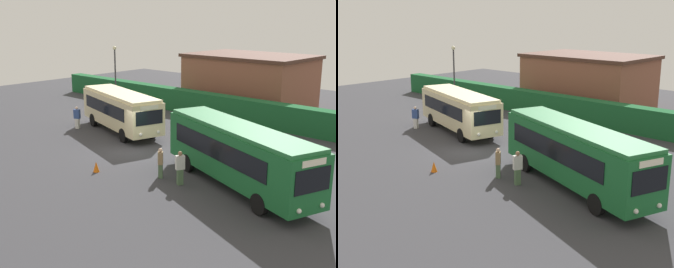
# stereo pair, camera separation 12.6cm
# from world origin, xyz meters

# --- Properties ---
(ground_plane) EXTENTS (64.00, 64.00, 0.00)m
(ground_plane) POSITION_xyz_m (0.00, 0.00, 0.00)
(ground_plane) COLOR #38383D
(bus_cream) EXTENTS (9.19, 4.82, 3.01)m
(bus_cream) POSITION_xyz_m (-4.31, 2.85, 1.75)
(bus_cream) COLOR beige
(bus_cream) RESTS_ON ground_plane
(bus_green) EXTENTS (10.52, 5.71, 3.25)m
(bus_green) POSITION_xyz_m (8.49, -0.56, 1.87)
(bus_green) COLOR #19602D
(bus_green) RESTS_ON ground_plane
(person_left) EXTENTS (0.55, 0.42, 1.73)m
(person_left) POSITION_xyz_m (-7.55, 1.17, 0.90)
(person_left) COLOR silver
(person_left) RESTS_ON ground_plane
(person_center) EXTENTS (0.48, 0.44, 1.79)m
(person_center) POSITION_xyz_m (-6.41, 5.37, 0.95)
(person_center) COLOR #334C8C
(person_center) RESTS_ON ground_plane
(person_right) EXTENTS (0.45, 0.47, 1.69)m
(person_right) POSITION_xyz_m (4.71, -2.27, 0.89)
(person_right) COLOR #4C6B47
(person_right) RESTS_ON ground_plane
(person_far) EXTENTS (0.45, 0.53, 1.82)m
(person_far) POSITION_xyz_m (6.15, -2.31, 0.96)
(person_far) COLOR #4C6B47
(person_far) RESTS_ON ground_plane
(hedge_row) EXTENTS (44.00, 1.26, 2.00)m
(hedge_row) POSITION_xyz_m (0.00, 11.59, 1.00)
(hedge_row) COLOR #1A5A2D
(hedge_row) RESTS_ON ground_plane
(depot_building) EXTENTS (11.24, 7.56, 4.97)m
(depot_building) POSITION_xyz_m (-2.53, 17.38, 2.49)
(depot_building) COLOR brown
(depot_building) RESTS_ON ground_plane
(traffic_cone) EXTENTS (0.36, 0.36, 0.60)m
(traffic_cone) POSITION_xyz_m (1.40, -4.06, 0.30)
(traffic_cone) COLOR orange
(traffic_cone) RESTS_ON ground_plane
(lamppost) EXTENTS (0.36, 0.36, 5.78)m
(lamppost) POSITION_xyz_m (-11.39, 8.42, 3.59)
(lamppost) COLOR #38383D
(lamppost) RESTS_ON ground_plane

